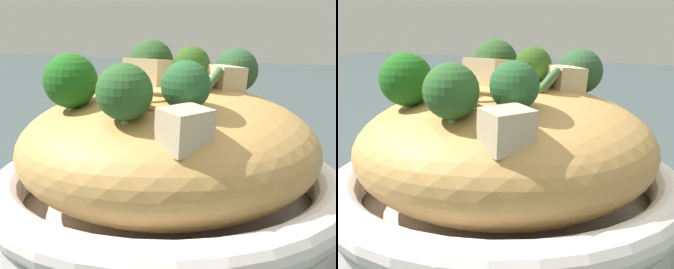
{
  "view_description": "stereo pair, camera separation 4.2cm",
  "coord_description": "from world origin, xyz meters",
  "views": [
    {
      "loc": [
        -0.14,
        0.38,
        0.19
      ],
      "look_at": [
        0.0,
        0.0,
        0.09
      ],
      "focal_mm": 50.79,
      "sensor_mm": 36.0,
      "label": 1
    },
    {
      "loc": [
        -0.18,
        0.37,
        0.19
      ],
      "look_at": [
        0.0,
        0.0,
        0.09
      ],
      "focal_mm": 50.79,
      "sensor_mm": 36.0,
      "label": 2
    }
  ],
  "objects": [
    {
      "name": "ground_plane",
      "position": [
        0.0,
        0.0,
        0.0
      ],
      "size": [
        3.0,
        3.0,
        0.0
      ],
      "primitive_type": "plane",
      "color": "#364142"
    },
    {
      "name": "serving_bowl",
      "position": [
        0.0,
        0.0,
        0.03
      ],
      "size": [
        0.32,
        0.32,
        0.06
      ],
      "color": "white",
      "rests_on": "ground_plane"
    },
    {
      "name": "noodle_heap",
      "position": [
        0.0,
        0.0,
        0.08
      ],
      "size": [
        0.27,
        0.27,
        0.11
      ],
      "color": "tan",
      "rests_on": "serving_bowl"
    },
    {
      "name": "broccoli_florets",
      "position": [
        0.0,
        0.01,
        0.14
      ],
      "size": [
        0.15,
        0.21,
        0.06
      ],
      "color": "#A3BD71",
      "rests_on": "serving_bowl"
    },
    {
      "name": "carrot_coins",
      "position": [
        0.04,
        -0.0,
        0.12
      ],
      "size": [
        0.16,
        0.13,
        0.04
      ],
      "color": "orange",
      "rests_on": "serving_bowl"
    },
    {
      "name": "zucchini_slices",
      "position": [
        -0.01,
        -0.04,
        0.13
      ],
      "size": [
        0.1,
        0.13,
        0.05
      ],
      "color": "beige",
      "rests_on": "serving_bowl"
    },
    {
      "name": "chicken_chunks",
      "position": [
        -0.02,
        0.01,
        0.13
      ],
      "size": [
        0.11,
        0.17,
        0.05
      ],
      "color": "#C9B289",
      "rests_on": "serving_bowl"
    }
  ]
}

